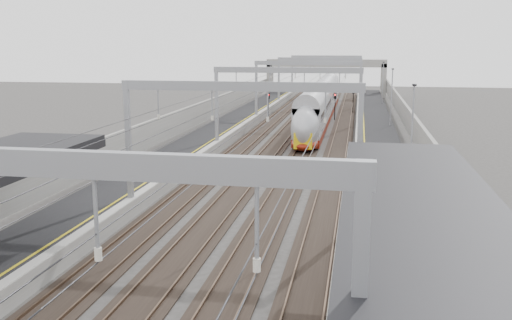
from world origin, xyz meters
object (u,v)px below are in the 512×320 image
at_px(overbridge, 326,68).
at_px(signal_green, 269,101).
at_px(train, 320,106).
at_px(bench, 399,319).

xyz_separation_m(overbridge, signal_green, (-5.20, -35.23, -2.89)).
xyz_separation_m(train, bench, (6.08, -54.68, -0.48)).
xyz_separation_m(overbridge, train, (1.50, -36.59, -3.30)).
bearing_deg(train, bench, -83.65).
height_order(train, signal_green, train).
relative_size(overbridge, train, 0.47).
relative_size(train, bench, 27.45).
distance_m(overbridge, train, 36.77).
xyz_separation_m(bench, signal_green, (-12.78, 56.04, 0.89)).
bearing_deg(overbridge, bench, -85.25).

